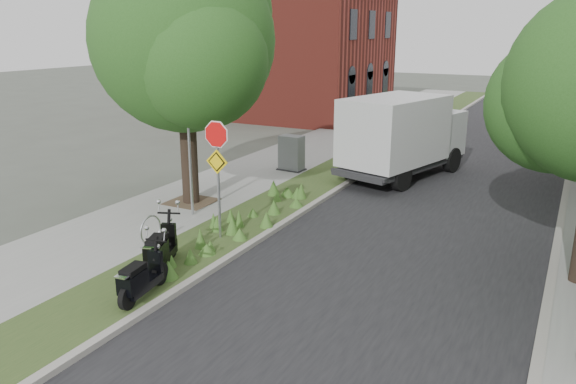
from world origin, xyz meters
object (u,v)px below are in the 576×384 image
(sign_assembly, at_px, (217,156))
(scooter_far, at_px, (139,282))
(box_truck, at_px, (402,133))
(scooter_near, at_px, (160,254))
(utility_cabinet, at_px, (291,154))

(sign_assembly, relative_size, scooter_far, 1.92)
(box_truck, bearing_deg, scooter_far, -97.81)
(sign_assembly, xyz_separation_m, scooter_near, (0.01, -2.39, -1.78))
(scooter_far, bearing_deg, utility_cabinet, 101.48)
(scooter_near, xyz_separation_m, scooter_far, (0.55, -1.30, -0.04))
(scooter_far, height_order, utility_cabinet, utility_cabinet)
(sign_assembly, xyz_separation_m, scooter_far, (0.56, -3.69, -1.82))
(sign_assembly, height_order, utility_cabinet, sign_assembly)
(scooter_near, distance_m, utility_cabinet, 9.93)
(sign_assembly, distance_m, box_truck, 8.99)
(sign_assembly, distance_m, scooter_far, 4.15)
(box_truck, distance_m, utility_cabinet, 4.26)
(scooter_near, relative_size, scooter_far, 1.05)
(scooter_far, distance_m, box_truck, 12.54)
(sign_assembly, height_order, scooter_near, sign_assembly)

